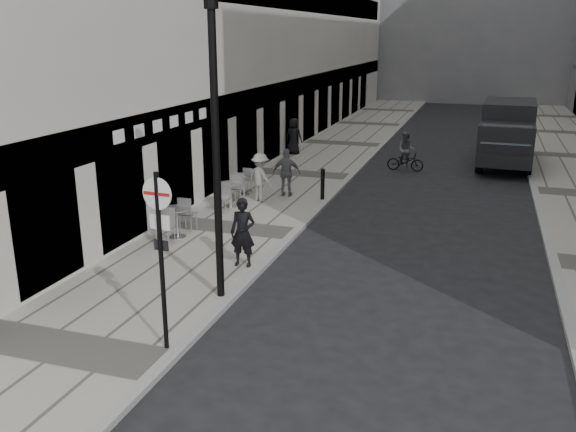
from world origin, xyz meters
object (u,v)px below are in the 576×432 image
(panel_van, at_px, (508,130))
(cyclist, at_px, (406,156))
(sign_post, at_px, (160,238))
(lamppost, at_px, (216,136))
(walking_man, at_px, (243,233))

(panel_van, xyz_separation_m, cyclist, (-4.09, -2.55, -0.91))
(sign_post, bearing_deg, lamppost, 94.90)
(walking_man, bearing_deg, panel_van, 63.72)
(sign_post, relative_size, cyclist, 1.98)
(walking_man, distance_m, panel_van, 16.66)
(sign_post, relative_size, panel_van, 0.55)
(lamppost, distance_m, cyclist, 15.10)
(walking_man, relative_size, cyclist, 1.04)
(sign_post, xyz_separation_m, lamppost, (-0.00, 2.45, 1.41))
(sign_post, distance_m, cyclist, 17.30)
(walking_man, distance_m, cyclist, 13.03)
(walking_man, relative_size, lamppost, 0.27)
(sign_post, xyz_separation_m, cyclist, (2.12, 17.09, -1.59))
(lamppost, height_order, panel_van, lamppost)
(lamppost, bearing_deg, sign_post, -90.00)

